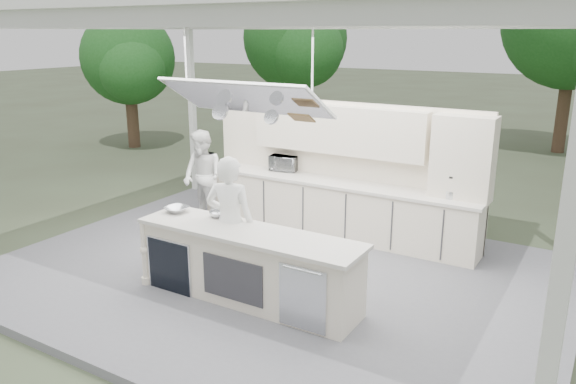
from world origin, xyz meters
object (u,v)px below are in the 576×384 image
Objects in this scene: demo_island at (247,265)px; sous_chef at (203,177)px; back_counter at (333,207)px; head_chef at (230,223)px.

demo_island is 1.83× the size of sous_chef.
demo_island is 2.82m from back_counter.
back_counter is at bearing 28.57° from sous_chef.
sous_chef is (-2.49, 2.17, 0.37)m from demo_island.
demo_island is 3.32m from sous_chef.
demo_island is at bearing 137.92° from head_chef.
sous_chef is at bearing 138.95° from demo_island.
demo_island is at bearing -28.04° from sous_chef.
head_chef is (-0.41, 0.21, 0.44)m from demo_island.
head_chef is at bearing -95.16° from back_counter.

